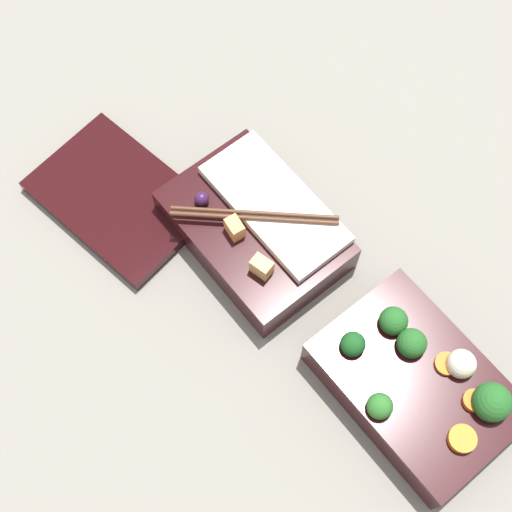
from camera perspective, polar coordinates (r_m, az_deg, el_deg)
ground_plane at (r=0.85m, az=5.53°, el=-5.71°), size 3.00×3.00×0.00m
bento_tray_vegetable at (r=0.81m, az=12.78°, el=-9.86°), size 0.21×0.15×0.08m
bento_tray_rice at (r=0.86m, az=0.04°, el=2.29°), size 0.21×0.15×0.07m
bento_lid at (r=0.92m, az=-10.94°, el=4.60°), size 0.23×0.18×0.02m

